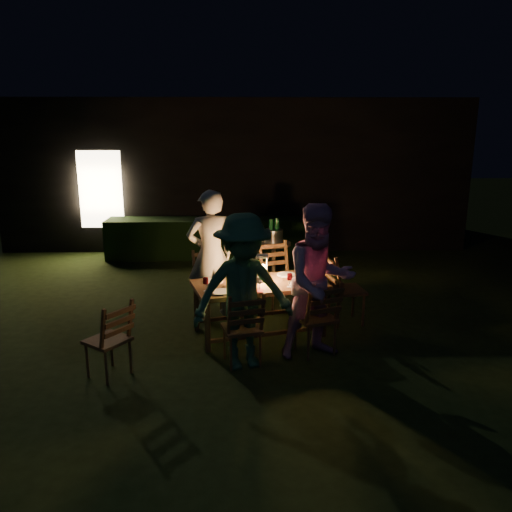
{
  "coord_description": "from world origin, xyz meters",
  "views": [
    {
      "loc": [
        0.21,
        -6.31,
        2.61
      ],
      "look_at": [
        0.36,
        0.01,
        0.98
      ],
      "focal_mm": 35.0,
      "sensor_mm": 36.0,
      "label": 1
    }
  ],
  "objects_px": {
    "person_house_side": "(210,254)",
    "bottle_table": "(240,274)",
    "chair_near_left": "(242,341)",
    "side_table": "(274,248)",
    "bottle_bucket_b": "(277,233)",
    "person_opp_right": "(319,282)",
    "ice_bucket": "(274,236)",
    "chair_spare": "(110,353)",
    "bottle_bucket_a": "(271,234)",
    "chair_far_left": "(212,297)",
    "chair_end": "(345,301)",
    "chair_near_right": "(316,330)",
    "lantern": "(262,270)",
    "person_opp_left": "(243,292)",
    "dining_table": "(259,288)",
    "chair_far_right": "(279,289)"
  },
  "relations": [
    {
      "from": "person_opp_left",
      "to": "ice_bucket",
      "type": "bearing_deg",
      "value": 63.9
    },
    {
      "from": "chair_near_right",
      "to": "chair_near_left",
      "type": "bearing_deg",
      "value": 175.33
    },
    {
      "from": "chair_near_right",
      "to": "lantern",
      "type": "relative_size",
      "value": 2.73
    },
    {
      "from": "chair_far_left",
      "to": "lantern",
      "type": "relative_size",
      "value": 2.78
    },
    {
      "from": "chair_far_left",
      "to": "person_opp_right",
      "type": "bearing_deg",
      "value": 114.91
    },
    {
      "from": "chair_near_right",
      "to": "lantern",
      "type": "distance_m",
      "value": 1.07
    },
    {
      "from": "chair_spare",
      "to": "bottle_bucket_a",
      "type": "relative_size",
      "value": 2.8
    },
    {
      "from": "chair_near_left",
      "to": "bottle_bucket_a",
      "type": "distance_m",
      "value": 2.91
    },
    {
      "from": "chair_near_left",
      "to": "bottle_bucket_b",
      "type": "bearing_deg",
      "value": 64.01
    },
    {
      "from": "chair_end",
      "to": "side_table",
      "type": "bearing_deg",
      "value": -161.03
    },
    {
      "from": "person_house_side",
      "to": "bottle_table",
      "type": "bearing_deg",
      "value": 103.71
    },
    {
      "from": "person_house_side",
      "to": "lantern",
      "type": "relative_size",
      "value": 5.14
    },
    {
      "from": "chair_near_right",
      "to": "chair_spare",
      "type": "xyz_separation_m",
      "value": [
        -2.29,
        -0.51,
        -0.02
      ]
    },
    {
      "from": "dining_table",
      "to": "ice_bucket",
      "type": "xyz_separation_m",
      "value": [
        0.3,
        1.98,
        0.25
      ]
    },
    {
      "from": "chair_near_left",
      "to": "chair_far_left",
      "type": "xyz_separation_m",
      "value": [
        -0.43,
        1.48,
        0.02
      ]
    },
    {
      "from": "person_house_side",
      "to": "person_opp_left",
      "type": "bearing_deg",
      "value": 90.0
    },
    {
      "from": "person_house_side",
      "to": "person_opp_right",
      "type": "xyz_separation_m",
      "value": [
        1.32,
        -1.32,
        0.0
      ]
    },
    {
      "from": "chair_far_left",
      "to": "side_table",
      "type": "bearing_deg",
      "value": -145.74
    },
    {
      "from": "person_opp_right",
      "to": "ice_bucket",
      "type": "xyz_separation_m",
      "value": [
        -0.37,
        2.64,
        -0.03
      ]
    },
    {
      "from": "chair_near_right",
      "to": "chair_far_left",
      "type": "bearing_deg",
      "value": 115.77
    },
    {
      "from": "lantern",
      "to": "chair_far_left",
      "type": "bearing_deg",
      "value": 141.18
    },
    {
      "from": "person_opp_left",
      "to": "side_table",
      "type": "distance_m",
      "value": 2.94
    },
    {
      "from": "dining_table",
      "to": "side_table",
      "type": "relative_size",
      "value": 2.39
    },
    {
      "from": "person_house_side",
      "to": "bottle_table",
      "type": "relative_size",
      "value": 6.43
    },
    {
      "from": "chair_near_right",
      "to": "side_table",
      "type": "distance_m",
      "value": 2.64
    },
    {
      "from": "person_opp_right",
      "to": "side_table",
      "type": "distance_m",
      "value": 2.67
    },
    {
      "from": "chair_far_left",
      "to": "bottle_table",
      "type": "xyz_separation_m",
      "value": [
        0.41,
        -0.68,
        0.53
      ]
    },
    {
      "from": "chair_end",
      "to": "person_house_side",
      "type": "height_order",
      "value": "person_house_side"
    },
    {
      "from": "chair_near_right",
      "to": "bottle_table",
      "type": "relative_size",
      "value": 3.42
    },
    {
      "from": "chair_spare",
      "to": "dining_table",
      "type": "bearing_deg",
      "value": -19.94
    },
    {
      "from": "chair_near_left",
      "to": "side_table",
      "type": "bearing_deg",
      "value": 64.83
    },
    {
      "from": "side_table",
      "to": "bottle_bucket_a",
      "type": "distance_m",
      "value": 0.26
    },
    {
      "from": "chair_near_right",
      "to": "lantern",
      "type": "bearing_deg",
      "value": 111.48
    },
    {
      "from": "chair_spare",
      "to": "person_opp_left",
      "type": "xyz_separation_m",
      "value": [
        1.44,
        0.21,
        0.6
      ]
    },
    {
      "from": "chair_far_left",
      "to": "chair_end",
      "type": "distance_m",
      "value": 1.85
    },
    {
      "from": "chair_near_left",
      "to": "person_opp_right",
      "type": "height_order",
      "value": "person_opp_right"
    },
    {
      "from": "chair_spare",
      "to": "side_table",
      "type": "distance_m",
      "value": 3.67
    },
    {
      "from": "person_opp_right",
      "to": "lantern",
      "type": "relative_size",
      "value": 5.15
    },
    {
      "from": "chair_near_left",
      "to": "bottle_bucket_b",
      "type": "height_order",
      "value": "bottle_bucket_b"
    },
    {
      "from": "side_table",
      "to": "ice_bucket",
      "type": "height_order",
      "value": "ice_bucket"
    },
    {
      "from": "chair_near_left",
      "to": "person_opp_left",
      "type": "relative_size",
      "value": 0.53
    },
    {
      "from": "chair_far_right",
      "to": "side_table",
      "type": "relative_size",
      "value": 1.34
    },
    {
      "from": "person_opp_left",
      "to": "lantern",
      "type": "relative_size",
      "value": 4.98
    },
    {
      "from": "chair_near_right",
      "to": "person_house_side",
      "type": "bearing_deg",
      "value": 114.94
    },
    {
      "from": "bottle_bucket_a",
      "to": "ice_bucket",
      "type": "bearing_deg",
      "value": 38.66
    },
    {
      "from": "chair_near_left",
      "to": "chair_end",
      "type": "relative_size",
      "value": 0.9
    },
    {
      "from": "chair_far_right",
      "to": "person_house_side",
      "type": "distance_m",
      "value": 1.16
    },
    {
      "from": "chair_far_left",
      "to": "ice_bucket",
      "type": "bearing_deg",
      "value": -145.74
    },
    {
      "from": "chair_far_left",
      "to": "bottle_table",
      "type": "relative_size",
      "value": 3.48
    },
    {
      "from": "chair_near_left",
      "to": "lantern",
      "type": "bearing_deg",
      "value": 59.96
    }
  ]
}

